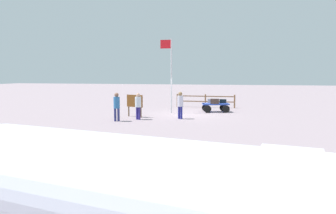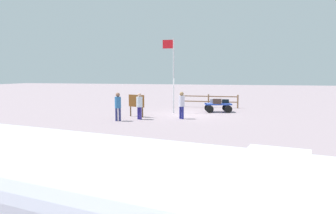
{
  "view_description": "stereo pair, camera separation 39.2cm",
  "coord_description": "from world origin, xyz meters",
  "px_view_note": "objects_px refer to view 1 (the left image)",
  "views": [
    {
      "loc": [
        -3.5,
        21.87,
        2.83
      ],
      "look_at": [
        0.06,
        6.0,
        1.12
      ],
      "focal_mm": 34.09,
      "sensor_mm": 36.0,
      "label": 1
    },
    {
      "loc": [
        -3.88,
        21.78,
        2.83
      ],
      "look_at": [
        0.06,
        6.0,
        1.12
      ],
      "focal_mm": 34.09,
      "sensor_mm": 36.0,
      "label": 2
    }
  ],
  "objects_px": {
    "suitcase_tan": "(215,101)",
    "worker_supervisor": "(138,104)",
    "signboard": "(135,102)",
    "suitcase_dark": "(212,101)",
    "flagpole": "(170,70)",
    "worker_lead": "(180,103)",
    "luggage_cart": "(215,106)",
    "worker_trailing": "(117,104)",
    "suitcase_navy": "(223,101)"
  },
  "relations": [
    {
      "from": "worker_lead",
      "to": "suitcase_tan",
      "type": "bearing_deg",
      "value": -116.33
    },
    {
      "from": "suitcase_tan",
      "to": "signboard",
      "type": "relative_size",
      "value": 0.42
    },
    {
      "from": "suitcase_dark",
      "to": "worker_supervisor",
      "type": "bearing_deg",
      "value": 51.2
    },
    {
      "from": "worker_supervisor",
      "to": "suitcase_dark",
      "type": "bearing_deg",
      "value": -128.8
    },
    {
      "from": "worker_trailing",
      "to": "worker_supervisor",
      "type": "bearing_deg",
      "value": -137.84
    },
    {
      "from": "suitcase_dark",
      "to": "worker_supervisor",
      "type": "height_order",
      "value": "worker_supervisor"
    },
    {
      "from": "suitcase_navy",
      "to": "worker_trailing",
      "type": "relative_size",
      "value": 0.31
    },
    {
      "from": "worker_trailing",
      "to": "flagpole",
      "type": "bearing_deg",
      "value": -115.92
    },
    {
      "from": "worker_lead",
      "to": "flagpole",
      "type": "xyz_separation_m",
      "value": [
        1.25,
        -2.81,
        2.1
      ]
    },
    {
      "from": "worker_lead",
      "to": "signboard",
      "type": "xyz_separation_m",
      "value": [
        3.06,
        -0.2,
        -0.04
      ]
    },
    {
      "from": "suitcase_navy",
      "to": "worker_supervisor",
      "type": "height_order",
      "value": "worker_supervisor"
    },
    {
      "from": "signboard",
      "to": "flagpole",
      "type": "bearing_deg",
      "value": -124.63
    },
    {
      "from": "suitcase_dark",
      "to": "flagpole",
      "type": "distance_m",
      "value": 3.94
    },
    {
      "from": "suitcase_tan",
      "to": "luggage_cart",
      "type": "bearing_deg",
      "value": -93.6
    },
    {
      "from": "suitcase_dark",
      "to": "suitcase_tan",
      "type": "height_order",
      "value": "suitcase_tan"
    },
    {
      "from": "suitcase_navy",
      "to": "worker_supervisor",
      "type": "bearing_deg",
      "value": 47.13
    },
    {
      "from": "luggage_cart",
      "to": "signboard",
      "type": "relative_size",
      "value": 1.44
    },
    {
      "from": "worker_supervisor",
      "to": "signboard",
      "type": "bearing_deg",
      "value": -61.61
    },
    {
      "from": "luggage_cart",
      "to": "worker_supervisor",
      "type": "distance_m",
      "value": 6.64
    },
    {
      "from": "worker_lead",
      "to": "luggage_cart",
      "type": "bearing_deg",
      "value": -114.57
    },
    {
      "from": "luggage_cart",
      "to": "suitcase_tan",
      "type": "relative_size",
      "value": 3.46
    },
    {
      "from": "worker_lead",
      "to": "signboard",
      "type": "distance_m",
      "value": 3.06
    },
    {
      "from": "suitcase_tan",
      "to": "worker_supervisor",
      "type": "bearing_deg",
      "value": 46.97
    },
    {
      "from": "suitcase_dark",
      "to": "suitcase_navy",
      "type": "height_order",
      "value": "suitcase_dark"
    },
    {
      "from": "suitcase_tan",
      "to": "worker_lead",
      "type": "bearing_deg",
      "value": 63.67
    },
    {
      "from": "suitcase_navy",
      "to": "worker_trailing",
      "type": "bearing_deg",
      "value": 46.33
    },
    {
      "from": "suitcase_tan",
      "to": "worker_lead",
      "type": "distance_m",
      "value": 4.19
    },
    {
      "from": "luggage_cart",
      "to": "suitcase_tan",
      "type": "xyz_separation_m",
      "value": [
        0.02,
        0.36,
        0.37
      ]
    },
    {
      "from": "worker_lead",
      "to": "flagpole",
      "type": "distance_m",
      "value": 3.73
    },
    {
      "from": "suitcase_dark",
      "to": "suitcase_tan",
      "type": "relative_size",
      "value": 1.05
    },
    {
      "from": "luggage_cart",
      "to": "suitcase_dark",
      "type": "relative_size",
      "value": 3.29
    },
    {
      "from": "suitcase_tan",
      "to": "worker_trailing",
      "type": "xyz_separation_m",
      "value": [
        5.36,
        5.57,
        0.18
      ]
    },
    {
      "from": "worker_supervisor",
      "to": "flagpole",
      "type": "xyz_separation_m",
      "value": [
        -1.22,
        -3.69,
        2.14
      ]
    },
    {
      "from": "worker_lead",
      "to": "flagpole",
      "type": "bearing_deg",
      "value": -65.99
    },
    {
      "from": "worker_lead",
      "to": "signboard",
      "type": "bearing_deg",
      "value": -3.73
    },
    {
      "from": "suitcase_tan",
      "to": "flagpole",
      "type": "distance_m",
      "value": 3.97
    },
    {
      "from": "suitcase_dark",
      "to": "suitcase_tan",
      "type": "xyz_separation_m",
      "value": [
        -0.23,
        0.46,
        0.02
      ]
    },
    {
      "from": "worker_supervisor",
      "to": "suitcase_tan",
      "type": "bearing_deg",
      "value": -133.03
    },
    {
      "from": "worker_supervisor",
      "to": "signboard",
      "type": "height_order",
      "value": "worker_supervisor"
    },
    {
      "from": "signboard",
      "to": "luggage_cart",
      "type": "bearing_deg",
      "value": -141.6
    },
    {
      "from": "luggage_cart",
      "to": "flagpole",
      "type": "height_order",
      "value": "flagpole"
    },
    {
      "from": "suitcase_navy",
      "to": "signboard",
      "type": "distance_m",
      "value": 6.88
    },
    {
      "from": "suitcase_navy",
      "to": "worker_lead",
      "type": "height_order",
      "value": "worker_lead"
    },
    {
      "from": "worker_trailing",
      "to": "flagpole",
      "type": "relative_size",
      "value": 0.32
    },
    {
      "from": "luggage_cart",
      "to": "suitcase_tan",
      "type": "height_order",
      "value": "suitcase_tan"
    },
    {
      "from": "luggage_cart",
      "to": "worker_supervisor",
      "type": "relative_size",
      "value": 1.28
    },
    {
      "from": "suitcase_tan",
      "to": "flagpole",
      "type": "xyz_separation_m",
      "value": [
        3.11,
        0.94,
        2.28
      ]
    },
    {
      "from": "suitcase_navy",
      "to": "signboard",
      "type": "height_order",
      "value": "signboard"
    },
    {
      "from": "suitcase_tan",
      "to": "worker_lead",
      "type": "height_order",
      "value": "worker_lead"
    },
    {
      "from": "luggage_cart",
      "to": "suitcase_dark",
      "type": "height_order",
      "value": "suitcase_dark"
    }
  ]
}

